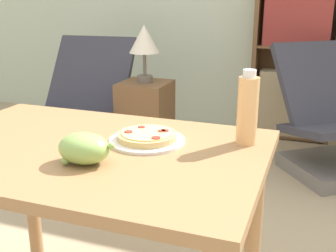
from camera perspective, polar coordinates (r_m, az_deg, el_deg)
dining_table at (r=1.41m, az=-10.64°, el=-7.06°), size 1.12×0.75×0.74m
pizza_on_plate at (r=1.38m, az=-2.86°, el=-1.59°), size 0.25×0.25×0.04m
grape_bunch at (r=1.22m, az=-11.18°, el=-3.03°), size 0.17×0.12×0.09m
drink_bottle at (r=1.36m, az=10.72°, el=2.21°), size 0.07×0.07×0.24m
lounge_chair_near at (r=3.33m, az=-11.30°, el=1.11°), size 0.70×0.82×0.88m
lounge_chair_far at (r=3.12m, az=21.26°, el=-0.92°), size 0.92×0.99×0.88m
bookshelf at (r=3.72m, az=16.80°, el=9.23°), size 0.68×0.27×1.57m
side_table at (r=3.07m, az=-3.05°, el=0.37°), size 0.34×0.34×0.61m
table_lamp at (r=2.95m, az=-3.24°, el=11.34°), size 0.21×0.21×0.40m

